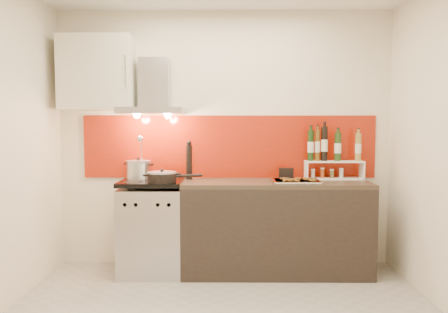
{
  "coord_description": "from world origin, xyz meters",
  "views": [
    {
      "loc": [
        0.03,
        -3.1,
        1.45
      ],
      "look_at": [
        0.0,
        0.95,
        1.15
      ],
      "focal_mm": 35.0,
      "sensor_mm": 36.0,
      "label": 1
    }
  ],
  "objects_px": {
    "counter": "(275,227)",
    "saute_pan": "(163,177)",
    "range_stove": "(153,228)",
    "baking_tray": "(296,181)",
    "pepper_mill": "(189,161)",
    "stock_pot": "(139,169)"
  },
  "relations": [
    {
      "from": "range_stove",
      "to": "saute_pan",
      "type": "bearing_deg",
      "value": -49.65
    },
    {
      "from": "pepper_mill",
      "to": "baking_tray",
      "type": "distance_m",
      "value": 1.06
    },
    {
      "from": "range_stove",
      "to": "pepper_mill",
      "type": "distance_m",
      "value": 0.75
    },
    {
      "from": "range_stove",
      "to": "counter",
      "type": "xyz_separation_m",
      "value": [
        1.2,
        0.0,
        0.01
      ]
    },
    {
      "from": "counter",
      "to": "saute_pan",
      "type": "xyz_separation_m",
      "value": [
        -1.07,
        -0.15,
        0.51
      ]
    },
    {
      "from": "saute_pan",
      "to": "pepper_mill",
      "type": "xyz_separation_m",
      "value": [
        0.22,
        0.27,
        0.13
      ]
    },
    {
      "from": "range_stove",
      "to": "stock_pot",
      "type": "xyz_separation_m",
      "value": [
        -0.16,
        0.15,
        0.56
      ]
    },
    {
      "from": "counter",
      "to": "stock_pot",
      "type": "distance_m",
      "value": 1.47
    },
    {
      "from": "counter",
      "to": "stock_pot",
      "type": "height_order",
      "value": "stock_pot"
    },
    {
      "from": "stock_pot",
      "to": "pepper_mill",
      "type": "distance_m",
      "value": 0.52
    },
    {
      "from": "saute_pan",
      "to": "baking_tray",
      "type": "distance_m",
      "value": 1.25
    },
    {
      "from": "baking_tray",
      "to": "counter",
      "type": "bearing_deg",
      "value": 150.84
    },
    {
      "from": "saute_pan",
      "to": "counter",
      "type": "bearing_deg",
      "value": 8.12
    },
    {
      "from": "pepper_mill",
      "to": "baking_tray",
      "type": "bearing_deg",
      "value": -11.86
    },
    {
      "from": "range_stove",
      "to": "baking_tray",
      "type": "xyz_separation_m",
      "value": [
        1.38,
        -0.09,
        0.47
      ]
    },
    {
      "from": "saute_pan",
      "to": "range_stove",
      "type": "bearing_deg",
      "value": 130.35
    },
    {
      "from": "range_stove",
      "to": "saute_pan",
      "type": "distance_m",
      "value": 0.55
    },
    {
      "from": "stock_pot",
      "to": "saute_pan",
      "type": "bearing_deg",
      "value": -45.95
    },
    {
      "from": "counter",
      "to": "range_stove",
      "type": "bearing_deg",
      "value": -179.77
    },
    {
      "from": "range_stove",
      "to": "baking_tray",
      "type": "distance_m",
      "value": 1.46
    },
    {
      "from": "counter",
      "to": "pepper_mill",
      "type": "height_order",
      "value": "pepper_mill"
    },
    {
      "from": "range_stove",
      "to": "stock_pot",
      "type": "height_order",
      "value": "stock_pot"
    }
  ]
}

